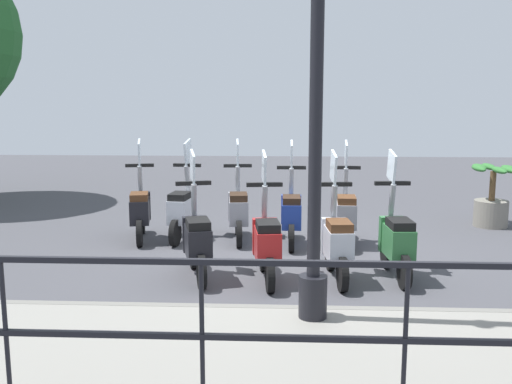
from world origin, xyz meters
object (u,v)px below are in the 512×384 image
at_px(potted_palm, 492,201).
at_px(scooter_near_0, 396,240).
at_px(scooter_far_3, 183,209).
at_px(scooter_near_2, 267,242).
at_px(scooter_far_1, 291,213).
at_px(lamp_post_near, 316,108).
at_px(scooter_near_1, 337,241).
at_px(scooter_far_4, 140,209).
at_px(scooter_far_0, 346,213).
at_px(scooter_far_2, 238,210).
at_px(scooter_near_3, 197,239).

distance_m(potted_palm, scooter_near_0, 3.67).
bearing_deg(scooter_far_3, scooter_near_2, -138.42).
bearing_deg(scooter_far_1, scooter_far_3, 82.08).
distance_m(lamp_post_near, scooter_near_1, 2.26).
height_order(scooter_near_1, scooter_far_4, same).
xyz_separation_m(potted_palm, scooter_far_0, (-1.37, 2.61, 0.04)).
xyz_separation_m(lamp_post_near, scooter_far_2, (3.43, 0.97, -1.60)).
bearing_deg(scooter_near_1, scooter_far_2, 30.45).
bearing_deg(scooter_near_0, scooter_near_2, 92.88).
bearing_deg(scooter_near_3, potted_palm, -71.60).
bearing_deg(scooter_far_2, lamp_post_near, -170.25).
relative_size(potted_palm, scooter_near_3, 0.69).
bearing_deg(scooter_far_1, scooter_far_2, 75.55).
relative_size(lamp_post_near, scooter_far_3, 2.83).
bearing_deg(scooter_far_2, scooter_far_1, -110.42).
distance_m(potted_palm, scooter_far_0, 2.95).
xyz_separation_m(scooter_near_1, scooter_far_1, (1.66, 0.52, 0.00)).
bearing_deg(scooter_near_0, potted_palm, -40.26).
bearing_deg(potted_palm, scooter_near_2, 130.09).
height_order(scooter_near_1, scooter_near_2, same).
xyz_separation_m(scooter_near_0, scooter_far_3, (1.78, 2.91, 0.00)).
bearing_deg(scooter_far_0, scooter_near_3, 134.00).
xyz_separation_m(lamp_post_near, scooter_far_4, (3.40, 2.48, -1.60)).
xyz_separation_m(scooter_near_2, scooter_far_0, (1.78, -1.12, 0.00)).
distance_m(scooter_near_1, scooter_far_4, 3.38).
bearing_deg(scooter_far_0, scooter_far_3, 88.85).
bearing_deg(scooter_far_3, potted_palm, -69.88).
height_order(scooter_far_0, scooter_far_2, same).
bearing_deg(lamp_post_near, scooter_near_0, -32.81).
height_order(scooter_far_1, scooter_far_3, same).
bearing_deg(scooter_near_1, scooter_near_2, 89.80).
xyz_separation_m(scooter_near_3, scooter_far_3, (1.89, 0.51, 0.00)).
relative_size(scooter_near_2, scooter_far_4, 1.00).
relative_size(scooter_near_1, scooter_near_2, 1.00).
xyz_separation_m(scooter_near_1, scooter_far_0, (1.71, -0.29, 0.00)).
distance_m(potted_palm, scooter_near_3, 5.51).
relative_size(scooter_near_2, scooter_far_3, 1.00).
distance_m(scooter_near_3, scooter_far_2, 1.90).
height_order(lamp_post_near, scooter_far_0, lamp_post_near).
relative_size(scooter_near_2, scooter_near_3, 1.00).
height_order(lamp_post_near, scooter_near_2, lamp_post_near).
distance_m(scooter_far_0, scooter_far_2, 1.62).
height_order(lamp_post_near, scooter_near_0, lamp_post_near).
bearing_deg(scooter_near_3, scooter_near_1, -105.73).
xyz_separation_m(potted_palm, scooter_far_1, (-1.41, 3.42, 0.04)).
height_order(scooter_near_3, scooter_far_1, same).
height_order(potted_palm, scooter_far_0, scooter_far_0).
bearing_deg(scooter_near_2, scooter_near_3, 77.35).
bearing_deg(scooter_near_0, scooter_far_3, 54.64).
xyz_separation_m(scooter_far_0, scooter_far_1, (-0.04, 0.81, 0.00)).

